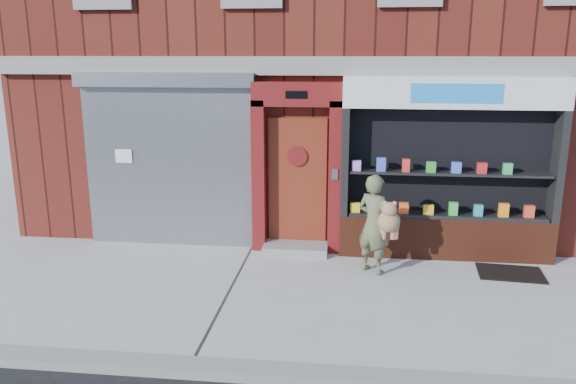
# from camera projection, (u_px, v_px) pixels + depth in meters

# --- Properties ---
(ground) EXTENTS (80.00, 80.00, 0.00)m
(ground) POSITION_uv_depth(u_px,v_px,m) (336.00, 296.00, 7.97)
(ground) COLOR #9E9E99
(ground) RESTS_ON ground
(curb) EXTENTS (60.00, 0.30, 0.12)m
(curb) POSITION_uv_depth(u_px,v_px,m) (330.00, 377.00, 5.88)
(curb) COLOR gray
(curb) RESTS_ON ground
(building) EXTENTS (12.00, 8.16, 8.00)m
(building) POSITION_uv_depth(u_px,v_px,m) (348.00, 23.00, 12.77)
(building) COLOR #4E1712
(building) RESTS_ON ground
(shutter_bay) EXTENTS (3.10, 0.30, 3.04)m
(shutter_bay) POSITION_uv_depth(u_px,v_px,m) (168.00, 150.00, 9.74)
(shutter_bay) COLOR gray
(shutter_bay) RESTS_ON ground
(red_door_bay) EXTENTS (1.52, 0.58, 2.90)m
(red_door_bay) POSITION_uv_depth(u_px,v_px,m) (297.00, 168.00, 9.49)
(red_door_bay) COLOR #580F10
(red_door_bay) RESTS_ON ground
(pharmacy_bay) EXTENTS (3.50, 0.41, 3.00)m
(pharmacy_bay) POSITION_uv_depth(u_px,v_px,m) (448.00, 177.00, 9.19)
(pharmacy_bay) COLOR #5F2716
(pharmacy_bay) RESTS_ON ground
(woman) EXTENTS (0.73, 0.65, 1.57)m
(woman) POSITION_uv_depth(u_px,v_px,m) (376.00, 223.00, 8.65)
(woman) COLOR #5A5F3E
(woman) RESTS_ON ground
(doormat) EXTENTS (1.03, 0.77, 0.02)m
(doormat) POSITION_uv_depth(u_px,v_px,m) (510.00, 273.00, 8.77)
(doormat) COLOR black
(doormat) RESTS_ON ground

